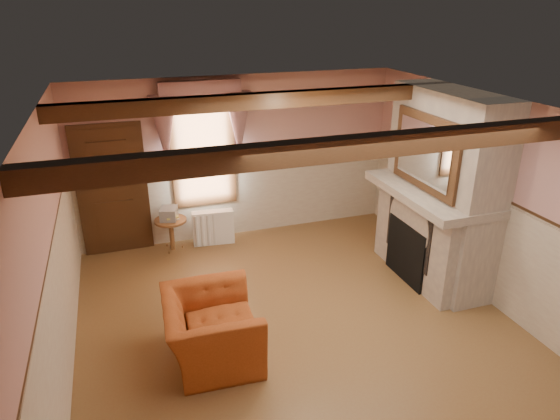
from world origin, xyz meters
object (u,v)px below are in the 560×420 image
object	(u,v)px
armchair	(211,329)
oil_lamp	(422,173)
side_table	(172,234)
radiator	(213,227)
mantel_clock	(409,169)
bowl	(431,185)

from	to	relation	value
armchair	oil_lamp	bearing A→B (deg)	-68.70
side_table	radiator	bearing A→B (deg)	0.00
armchair	side_table	bearing A→B (deg)	4.49
side_table	mantel_clock	xyz separation A→B (m)	(3.50, -1.49, 1.25)
armchair	oil_lamp	world-z (taller)	oil_lamp
radiator	oil_lamp	xyz separation A→B (m)	(2.79, -1.82, 1.26)
bowl	armchair	bearing A→B (deg)	-165.31
armchair	oil_lamp	xyz separation A→B (m)	(3.42, 1.14, 1.17)
armchair	radiator	distance (m)	3.03
mantel_clock	oil_lamp	distance (m)	0.33
side_table	bowl	world-z (taller)	bowl
mantel_clock	radiator	bearing A→B (deg)	151.87
armchair	oil_lamp	distance (m)	3.79
radiator	mantel_clock	xyz separation A→B (m)	(2.79, -1.49, 1.22)
radiator	bowl	world-z (taller)	bowl
radiator	mantel_clock	distance (m)	3.40
mantel_clock	bowl	bearing A→B (deg)	-90.00
radiator	mantel_clock	size ratio (longest dim) A/B	2.92
side_table	oil_lamp	size ratio (longest dim) A/B	1.96
side_table	oil_lamp	xyz separation A→B (m)	(3.50, -1.82, 1.29)
armchair	side_table	xyz separation A→B (m)	(-0.09, 2.96, -0.12)
radiator	bowl	size ratio (longest dim) A/B	2.29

